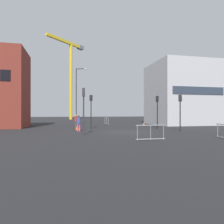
% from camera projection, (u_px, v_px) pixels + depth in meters
% --- Properties ---
extents(ground, '(160.00, 160.00, 0.00)m').
position_uv_depth(ground, '(125.00, 132.00, 20.30)').
color(ground, black).
extents(office_block, '(9.75, 9.08, 9.99)m').
position_uv_depth(office_block, '(182.00, 94.00, 33.57)').
color(office_block, '#B7B7BC').
rests_on(office_block, ground).
extents(construction_crane, '(10.29, 10.21, 22.21)m').
position_uv_depth(construction_crane, '(70.00, 69.00, 57.91)').
color(construction_crane, yellow).
rests_on(construction_crane, ground).
extents(streetlamp_tall, '(1.63, 0.66, 8.64)m').
position_uv_depth(streetlamp_tall, '(77.00, 92.00, 30.63)').
color(streetlamp_tall, '#2D2D30').
rests_on(streetlamp_tall, ground).
extents(traffic_light_verge, '(0.38, 0.36, 4.04)m').
position_uv_depth(traffic_light_verge, '(91.00, 106.00, 24.35)').
color(traffic_light_verge, '#232326').
rests_on(traffic_light_verge, ground).
extents(traffic_light_crosswalk, '(0.37, 0.37, 3.80)m').
position_uv_depth(traffic_light_crosswalk, '(180.00, 107.00, 21.38)').
color(traffic_light_crosswalk, '#232326').
rests_on(traffic_light_crosswalk, ground).
extents(traffic_light_island, '(0.38, 0.36, 3.92)m').
position_uv_depth(traffic_light_island, '(157.00, 107.00, 24.23)').
color(traffic_light_island, black).
rests_on(traffic_light_island, ground).
extents(traffic_light_median, '(0.25, 0.38, 4.02)m').
position_uv_depth(traffic_light_median, '(84.00, 104.00, 17.29)').
color(traffic_light_median, '#2D2D30').
rests_on(traffic_light_median, ground).
extents(pedestrian_walking, '(0.34, 0.34, 1.69)m').
position_uv_depth(pedestrian_walking, '(76.00, 120.00, 26.05)').
color(pedestrian_walking, '#4C4C51').
rests_on(pedestrian_walking, ground).
extents(pedestrian_waiting, '(0.34, 0.34, 1.67)m').
position_uv_depth(pedestrian_waiting, '(79.00, 122.00, 20.78)').
color(pedestrian_waiting, '#D14C8C').
rests_on(pedestrian_waiting, ground).
extents(safety_barrier_front, '(2.15, 0.08, 1.08)m').
position_uv_depth(safety_barrier_front, '(151.00, 132.00, 14.05)').
color(safety_barrier_front, gray).
rests_on(safety_barrier_front, ground).
extents(safety_barrier_mid_span, '(0.28, 2.58, 1.08)m').
position_uv_depth(safety_barrier_mid_span, '(106.00, 121.00, 33.38)').
color(safety_barrier_mid_span, '#B2B5BA').
rests_on(safety_barrier_mid_span, ground).
extents(traffic_cone_orange, '(0.61, 0.61, 0.62)m').
position_uv_depth(traffic_cone_orange, '(77.00, 128.00, 22.16)').
color(traffic_cone_orange, black).
rests_on(traffic_cone_orange, ground).
extents(traffic_cone_striped, '(0.45, 0.45, 0.46)m').
position_uv_depth(traffic_cone_striped, '(144.00, 124.00, 30.24)').
color(traffic_cone_striped, black).
rests_on(traffic_cone_striped, ground).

